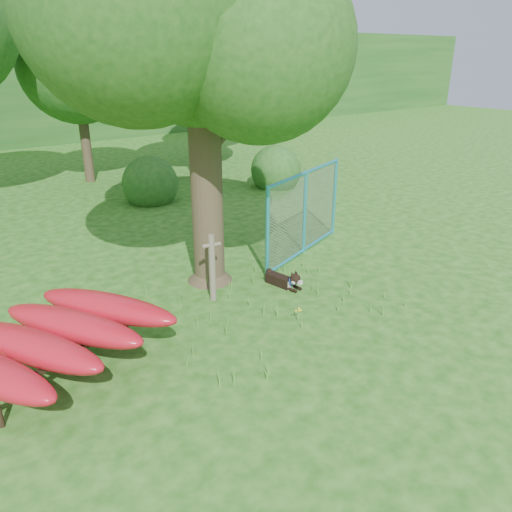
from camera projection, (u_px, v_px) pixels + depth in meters
ground at (290, 332)px, 8.70m from camera, size 80.00×80.00×0.00m
oak_tree at (196, 1)px, 8.70m from camera, size 6.53×5.75×8.03m
wooden_post at (212, 266)px, 9.58m from camera, size 0.37×0.15×1.36m
kayak_rack at (53, 336)px, 7.27m from camera, size 3.67×3.29×0.90m
husky_dog at (285, 280)px, 10.33m from camera, size 0.34×0.98×0.44m
fence_section at (305, 213)px, 11.81m from camera, size 3.30×1.20×3.36m
wildflower_clump at (299, 311)px, 8.97m from camera, size 0.12×0.10×0.26m
bg_tree_c at (76, 66)px, 17.46m from camera, size 4.00×4.00×6.12m
bg_tree_d at (190, 36)px, 17.65m from camera, size 4.80×4.80×7.50m
bg_tree_e at (213, 36)px, 21.50m from camera, size 4.60×4.60×7.55m
shrub_right at (275, 186)px, 18.25m from camera, size 1.80×1.80×1.80m
shrub_mid at (152, 202)px, 16.39m from camera, size 1.80×1.80×1.80m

